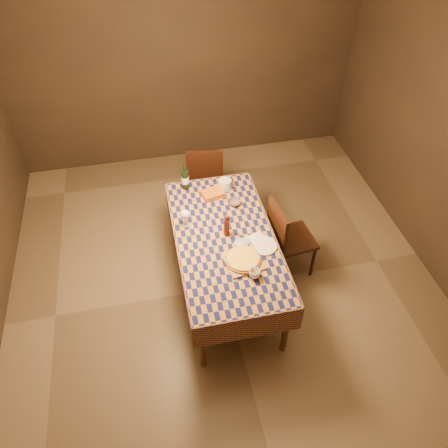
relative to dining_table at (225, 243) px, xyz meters
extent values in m
plane|color=brown|center=(0.00, 0.00, -0.69)|extent=(5.00, 5.00, 0.00)
plane|color=white|center=(0.00, 0.00, 2.01)|extent=(5.00, 5.00, 0.00)
cube|color=#34271D|center=(0.00, 2.50, 0.66)|extent=(4.50, 0.10, 2.70)
cylinder|color=brown|center=(-0.38, -0.83, -0.32)|extent=(0.06, 0.06, 0.75)
cylinder|color=brown|center=(0.38, -0.83, -0.32)|extent=(0.06, 0.06, 0.75)
cylinder|color=brown|center=(-0.38, 0.83, -0.32)|extent=(0.06, 0.06, 0.75)
cylinder|color=brown|center=(0.38, 0.83, -0.32)|extent=(0.06, 0.06, 0.75)
cube|color=brown|center=(0.00, 0.00, 0.05)|extent=(0.90, 1.80, 0.03)
cube|color=brown|center=(0.00, 0.00, 0.07)|extent=(0.92, 1.82, 0.02)
cube|color=brown|center=(0.00, -0.92, -0.07)|extent=(0.94, 0.01, 0.30)
cube|color=brown|center=(0.00, 0.92, -0.07)|extent=(0.94, 0.01, 0.30)
cube|color=brown|center=(-0.47, 0.00, -0.07)|extent=(0.01, 1.84, 0.30)
cube|color=brown|center=(0.47, 0.00, -0.07)|extent=(0.01, 1.84, 0.30)
cube|color=#A47F4D|center=(0.09, -0.33, 0.09)|extent=(0.36, 0.36, 0.02)
cylinder|color=#A7641B|center=(0.09, -0.33, 0.11)|extent=(0.42, 0.42, 0.02)
cylinder|color=gold|center=(0.09, -0.33, 0.12)|extent=(0.38, 0.38, 0.01)
cylinder|color=#471710|center=(0.02, 0.04, 0.18)|extent=(0.07, 0.07, 0.20)
sphere|color=#471710|center=(0.02, 0.04, 0.30)|extent=(0.04, 0.04, 0.04)
imported|color=#664855|center=(0.19, 0.44, 0.10)|extent=(0.17, 0.17, 0.04)
cylinder|color=white|center=(-0.34, 0.25, 0.08)|extent=(0.09, 0.09, 0.01)
cylinder|color=white|center=(-0.34, 0.25, 0.12)|extent=(0.01, 0.01, 0.09)
sphere|color=white|center=(-0.34, 0.25, 0.21)|extent=(0.09, 0.09, 0.09)
ellipsoid|color=#460908|center=(-0.34, 0.25, 0.20)|extent=(0.06, 0.06, 0.04)
cylinder|color=black|center=(-0.26, 0.80, 0.19)|extent=(0.09, 0.09, 0.23)
cylinder|color=black|center=(-0.26, 0.80, 0.35)|extent=(0.03, 0.03, 0.09)
cylinder|color=silver|center=(-0.26, 0.80, 0.19)|extent=(0.09, 0.09, 0.08)
cylinder|color=silver|center=(0.15, 0.70, 0.13)|extent=(0.16, 0.16, 0.11)
cube|color=#B76018|center=(0.00, 0.61, 0.10)|extent=(0.25, 0.20, 0.06)
cylinder|color=silver|center=(0.33, -0.19, 0.08)|extent=(0.25, 0.25, 0.01)
imported|color=white|center=(0.15, -0.51, 0.12)|extent=(0.11, 0.11, 0.08)
cube|color=white|center=(0.26, -0.11, 0.08)|extent=(0.27, 0.24, 0.00)
ellipsoid|color=#97A0C2|center=(0.14, -0.12, 0.10)|extent=(0.18, 0.14, 0.05)
cube|color=black|center=(0.05, 1.39, -0.24)|extent=(0.48, 0.48, 0.04)
cube|color=black|center=(0.02, 1.19, 0.01)|extent=(0.42, 0.11, 0.46)
cylinder|color=black|center=(0.26, 1.54, -0.48)|extent=(0.04, 0.04, 0.43)
cylinder|color=black|center=(-0.10, 1.60, -0.48)|extent=(0.04, 0.04, 0.43)
cylinder|color=black|center=(0.20, 1.18, -0.48)|extent=(0.04, 0.04, 0.43)
cylinder|color=black|center=(-0.16, 1.24, -0.48)|extent=(0.04, 0.04, 0.43)
cube|color=black|center=(0.75, 0.13, -0.24)|extent=(0.46, 0.46, 0.04)
cube|color=black|center=(0.55, 0.11, 0.01)|extent=(0.08, 0.42, 0.46)
cylinder|color=black|center=(0.95, -0.03, -0.48)|extent=(0.04, 0.04, 0.43)
cylinder|color=black|center=(0.91, 0.33, -0.48)|extent=(0.04, 0.04, 0.43)
cylinder|color=black|center=(0.59, -0.07, -0.48)|extent=(0.04, 0.04, 0.43)
cylinder|color=black|center=(0.55, 0.29, -0.48)|extent=(0.04, 0.04, 0.43)
camera|label=1|loc=(-0.60, -2.79, 3.07)|focal=35.00mm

